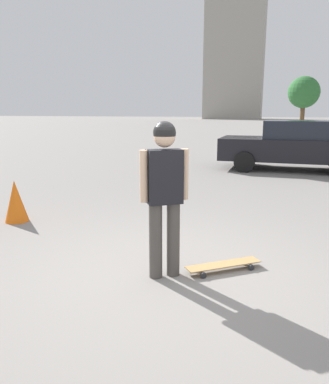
{
  "coord_description": "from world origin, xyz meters",
  "views": [
    {
      "loc": [
        1.16,
        -3.75,
        1.82
      ],
      "look_at": [
        0.0,
        0.0,
        0.97
      ],
      "focal_mm": 35.0,
      "sensor_mm": 36.0,
      "label": 1
    }
  ],
  "objects_px": {
    "skateboard": "(223,265)",
    "traffic_cone": "(16,201)",
    "car_parked_near": "(293,145)",
    "person": "(164,188)"
  },
  "relations": [
    {
      "from": "skateboard",
      "to": "car_parked_near",
      "type": "distance_m",
      "value": 8.32
    },
    {
      "from": "car_parked_near",
      "to": "traffic_cone",
      "type": "xyz_separation_m",
      "value": [
        -4.54,
        -7.28,
        -0.43
      ]
    },
    {
      "from": "person",
      "to": "skateboard",
      "type": "xyz_separation_m",
      "value": [
        0.61,
        0.34,
        -0.94
      ]
    },
    {
      "from": "car_parked_near",
      "to": "traffic_cone",
      "type": "distance_m",
      "value": 8.59
    },
    {
      "from": "skateboard",
      "to": "person",
      "type": "bearing_deg",
      "value": -8.6
    },
    {
      "from": "person",
      "to": "car_parked_near",
      "type": "distance_m",
      "value": 8.71
    },
    {
      "from": "traffic_cone",
      "to": "car_parked_near",
      "type": "bearing_deg",
      "value": 58.06
    },
    {
      "from": "car_parked_near",
      "to": "traffic_cone",
      "type": "height_order",
      "value": "car_parked_near"
    },
    {
      "from": "skateboard",
      "to": "car_parked_near",
      "type": "height_order",
      "value": "car_parked_near"
    },
    {
      "from": "skateboard",
      "to": "traffic_cone",
      "type": "height_order",
      "value": "traffic_cone"
    }
  ]
}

